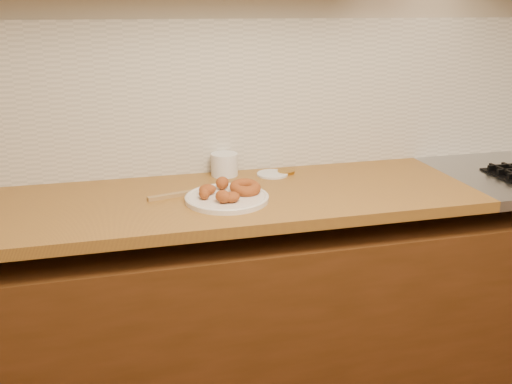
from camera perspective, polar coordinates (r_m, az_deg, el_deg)
The scene contains 11 objects.
wall_back at distance 2.27m, azimuth 5.67°, elevation 13.96°, with size 4.00×0.02×2.70m, color tan.
base_cabinet at distance 2.28m, azimuth 7.53°, elevation -11.65°, with size 3.60×0.60×0.77m, color #512A12.
butcher_block at distance 1.94m, azimuth -10.02°, elevation -1.36°, with size 2.30×0.62×0.04m, color olive.
backsplash at distance 2.28m, azimuth 5.65°, elevation 10.16°, with size 3.60×0.02×0.60m, color beige.
donut_plate at distance 1.89m, azimuth -3.08°, elevation -0.67°, with size 0.29×0.29×0.02m, color silver.
ring_donut at distance 1.92m, azimuth -1.16°, elevation 0.48°, with size 0.11×0.11×0.04m, color #9F441E.
fried_dough_chunks at distance 1.88m, azimuth -3.93°, elevation 0.04°, with size 0.14×0.21×0.05m.
plastic_tub at distance 2.17m, azimuth -3.34°, elevation 2.92°, with size 0.11×0.11×0.09m, color silver.
tub_lid at distance 2.18m, azimuth 1.74°, elevation 1.89°, with size 0.12×0.12×0.01m, color silver.
brass_jar_lid at distance 2.21m, azimuth 3.20°, elevation 2.15°, with size 0.07×0.07×0.01m, color #AA7B2A.
wooden_utensil at distance 1.95m, azimuth -8.82°, elevation -0.36°, with size 0.18×0.02×0.01m, color olive.
Camera 1 is at (-0.76, -0.13, 1.54)m, focal length 38.00 mm.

